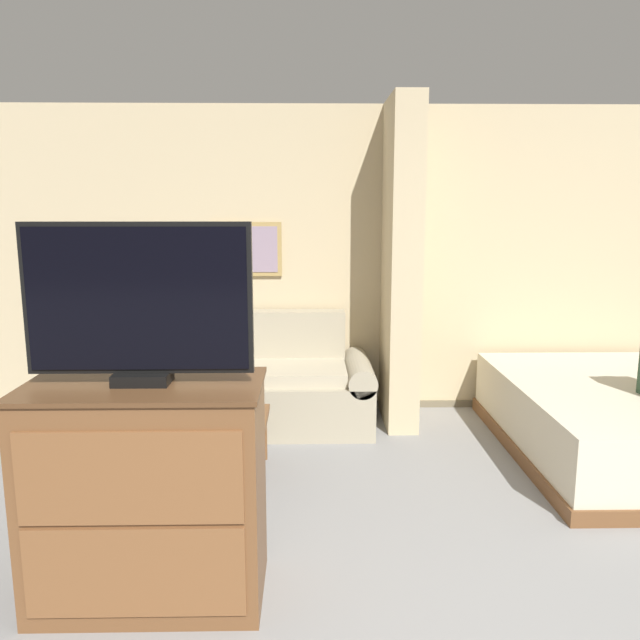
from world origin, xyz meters
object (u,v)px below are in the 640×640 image
object	(u,v)px
tv_dresser	(149,492)
bed	(624,418)
tv	(139,304)
couch	(244,387)
coffee_table	(221,423)
table_lamp	(85,332)

from	to	relation	value
tv_dresser	bed	size ratio (longest dim) A/B	0.49
bed	tv	bearing A→B (deg)	-151.41
couch	coffee_table	bearing A→B (deg)	-93.84
table_lamp	tv	size ratio (longest dim) A/B	0.39
tv_dresser	bed	bearing A→B (deg)	28.60
table_lamp	bed	size ratio (longest dim) A/B	0.18
coffee_table	tv_dresser	distance (m)	1.38
couch	bed	world-z (taller)	couch
tv_dresser	bed	distance (m)	3.42
couch	table_lamp	distance (m)	1.32
couch	bed	xyz separation A→B (m)	(2.80, -0.67, -0.06)
couch	table_lamp	xyz separation A→B (m)	(-1.23, -0.08, 0.47)
bed	table_lamp	bearing A→B (deg)	171.67
coffee_table	table_lamp	size ratio (longest dim) A/B	1.69
coffee_table	tv	distance (m)	1.70
table_lamp	bed	bearing A→B (deg)	-8.33
table_lamp	tv_dresser	bearing A→B (deg)	-64.96
tv_dresser	tv	bearing A→B (deg)	90.00
coffee_table	tv	bearing A→B (deg)	-95.44
couch	tv	world-z (taller)	tv
coffee_table	table_lamp	distance (m)	1.52
couch	tv_dresser	xyz separation A→B (m)	(-0.19, -2.30, 0.19)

